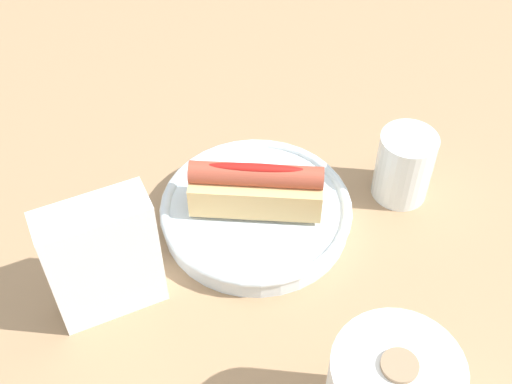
{
  "coord_description": "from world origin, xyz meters",
  "views": [
    {
      "loc": [
        0.11,
        0.49,
        0.62
      ],
      "look_at": [
        -0.01,
        -0.01,
        0.05
      ],
      "focal_mm": 47.41,
      "sensor_mm": 36.0,
      "label": 1
    }
  ],
  "objects_px": {
    "hotdog_front": "(256,187)",
    "water_glass": "(403,169)",
    "serving_bowl": "(256,212)",
    "napkin_box": "(103,259)"
  },
  "relations": [
    {
      "from": "hotdog_front",
      "to": "napkin_box",
      "type": "height_order",
      "value": "napkin_box"
    },
    {
      "from": "serving_bowl",
      "to": "water_glass",
      "type": "distance_m",
      "value": 0.18
    },
    {
      "from": "serving_bowl",
      "to": "hotdog_front",
      "type": "xyz_separation_m",
      "value": [
        -0.0,
        0.0,
        0.04
      ]
    },
    {
      "from": "hotdog_front",
      "to": "napkin_box",
      "type": "relative_size",
      "value": 1.05
    },
    {
      "from": "napkin_box",
      "to": "hotdog_front",
      "type": "bearing_deg",
      "value": -168.09
    },
    {
      "from": "water_glass",
      "to": "napkin_box",
      "type": "distance_m",
      "value": 0.37
    },
    {
      "from": "hotdog_front",
      "to": "water_glass",
      "type": "distance_m",
      "value": 0.18
    },
    {
      "from": "water_glass",
      "to": "napkin_box",
      "type": "relative_size",
      "value": 0.6
    },
    {
      "from": "serving_bowl",
      "to": "water_glass",
      "type": "relative_size",
      "value": 2.5
    },
    {
      "from": "serving_bowl",
      "to": "napkin_box",
      "type": "height_order",
      "value": "napkin_box"
    }
  ]
}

